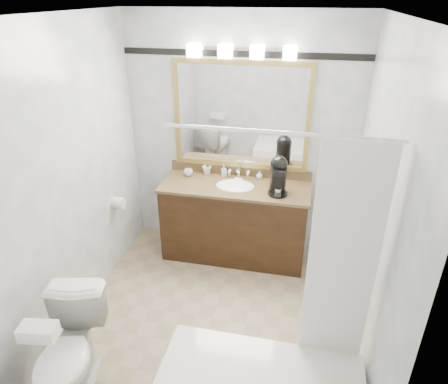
{
  "coord_description": "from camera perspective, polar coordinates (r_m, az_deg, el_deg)",
  "views": [
    {
      "loc": [
        0.67,
        -2.61,
        2.63
      ],
      "look_at": [
        0.03,
        0.35,
        1.1
      ],
      "focal_mm": 32.0,
      "sensor_mm": 36.0,
      "label": 1
    }
  ],
  "objects": [
    {
      "name": "tissue_box",
      "position": [
        2.78,
        -25.0,
        -17.62
      ],
      "size": [
        0.24,
        0.15,
        0.09
      ],
      "primitive_type": "cube",
      "rotation": [
        0.0,
        0.0,
        0.16
      ],
      "color": "white",
      "rests_on": "toilet"
    },
    {
      "name": "soap_bottle_a",
      "position": [
        4.29,
        -0.03,
        3.09
      ],
      "size": [
        0.07,
        0.07,
        0.11
      ],
      "primitive_type": "imported",
      "rotation": [
        0.0,
        0.0,
        0.4
      ],
      "color": "white",
      "rests_on": "vanity"
    },
    {
      "name": "toilet",
      "position": [
        3.17,
        -21.28,
        -20.85
      ],
      "size": [
        0.57,
        0.81,
        0.75
      ],
      "primitive_type": "imported",
      "rotation": [
        0.0,
        0.0,
        0.22
      ],
      "color": "white",
      "rests_on": "ground"
    },
    {
      "name": "tp_roll",
      "position": [
        4.21,
        -14.8,
        -1.51
      ],
      "size": [
        0.11,
        0.12,
        0.12
      ],
      "primitive_type": "cylinder",
      "rotation": [
        0.0,
        1.57,
        0.0
      ],
      "color": "white",
      "rests_on": "room"
    },
    {
      "name": "mirror",
      "position": [
        4.11,
        2.43,
        10.75
      ],
      "size": [
        1.4,
        0.04,
        1.1
      ],
      "color": "tan",
      "rests_on": "room"
    },
    {
      "name": "vanity_light_bar",
      "position": [
        3.92,
        2.47,
        19.46
      ],
      "size": [
        1.02,
        0.14,
        0.12
      ],
      "color": "silver",
      "rests_on": "room"
    },
    {
      "name": "cup_left",
      "position": [
        4.31,
        -5.12,
        2.79
      ],
      "size": [
        0.11,
        0.11,
        0.07
      ],
      "primitive_type": "imported",
      "rotation": [
        0.0,
        0.0,
        0.24
      ],
      "color": "white",
      "rests_on": "vanity"
    },
    {
      "name": "soap_bottle_b",
      "position": [
        4.24,
        5.07,
        2.44
      ],
      "size": [
        0.08,
        0.08,
        0.08
      ],
      "primitive_type": "imported",
      "rotation": [
        0.0,
        0.0,
        -0.33
      ],
      "color": "white",
      "rests_on": "vanity"
    },
    {
      "name": "coffee_maker",
      "position": [
        3.91,
        7.77,
        2.56
      ],
      "size": [
        0.19,
        0.25,
        0.38
      ],
      "rotation": [
        0.0,
        0.0,
        0.16
      ],
      "color": "black",
      "rests_on": "vanity"
    },
    {
      "name": "soap_bar",
      "position": [
        4.19,
        2.03,
        1.79
      ],
      "size": [
        0.09,
        0.06,
        0.03
      ],
      "primitive_type": "cube",
      "rotation": [
        0.0,
        0.0,
        -0.14
      ],
      "color": "beige",
      "rests_on": "vanity"
    },
    {
      "name": "vanity",
      "position": [
        4.29,
        1.54,
        -3.95
      ],
      "size": [
        1.53,
        0.58,
        0.97
      ],
      "color": "black",
      "rests_on": "ground"
    },
    {
      "name": "room",
      "position": [
        3.02,
        -1.93,
        -0.39
      ],
      "size": [
        2.42,
        2.62,
        2.52
      ],
      "color": "gray",
      "rests_on": "ground"
    },
    {
      "name": "cup_right",
      "position": [
        4.34,
        -2.46,
        3.14
      ],
      "size": [
        0.1,
        0.1,
        0.09
      ],
      "primitive_type": "imported",
      "rotation": [
        0.0,
        0.0,
        -0.06
      ],
      "color": "white",
      "rests_on": "vanity"
    },
    {
      "name": "accent_stripe",
      "position": [
        3.99,
        2.63,
        19.1
      ],
      "size": [
        2.4,
        0.01,
        0.06
      ],
      "primitive_type": "cube",
      "color": "black",
      "rests_on": "room"
    }
  ]
}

